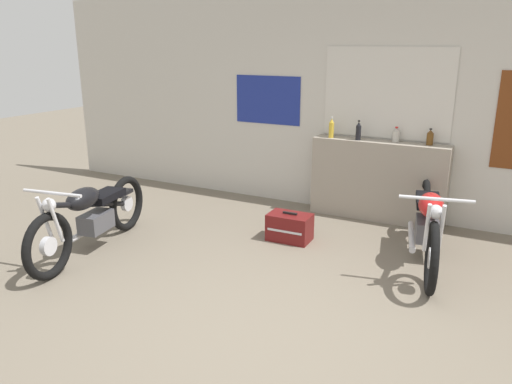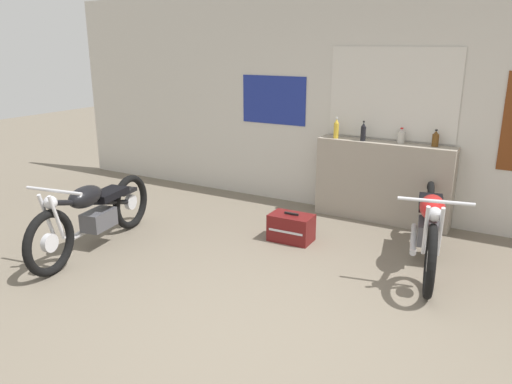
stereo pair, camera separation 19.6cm
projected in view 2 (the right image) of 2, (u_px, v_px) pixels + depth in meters
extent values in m
plane|color=#706656|center=(256.00, 332.00, 3.89)|extent=(24.00, 24.00, 0.00)
cube|color=beige|center=(384.00, 107.00, 6.12)|extent=(10.00, 0.06, 2.80)
cube|color=silver|center=(392.00, 94.00, 6.00)|extent=(1.50, 0.01, 1.03)
cube|color=beige|center=(392.00, 94.00, 5.99)|extent=(1.56, 0.01, 1.09)
cube|color=navy|center=(274.00, 100.00, 6.81)|extent=(0.96, 0.01, 0.65)
cube|color=gray|center=(383.00, 182.00, 6.18)|extent=(1.67, 0.28, 1.00)
cylinder|color=gold|center=(336.00, 131.00, 6.27)|extent=(0.06, 0.06, 0.19)
cone|color=gold|center=(337.00, 121.00, 6.23)|extent=(0.05, 0.05, 0.05)
cylinder|color=silver|center=(337.00, 118.00, 6.22)|extent=(0.03, 0.03, 0.02)
cylinder|color=black|center=(363.00, 134.00, 6.10)|extent=(0.06, 0.06, 0.18)
cone|color=black|center=(364.00, 124.00, 6.07)|extent=(0.05, 0.05, 0.05)
cylinder|color=black|center=(364.00, 122.00, 6.06)|extent=(0.03, 0.03, 0.02)
cylinder|color=#B7B2A8|center=(401.00, 137.00, 5.98)|extent=(0.09, 0.09, 0.13)
cone|color=#B7B2A8|center=(402.00, 130.00, 5.96)|extent=(0.07, 0.07, 0.04)
cylinder|color=red|center=(402.00, 128.00, 5.95)|extent=(0.03, 0.03, 0.01)
cylinder|color=#5B3814|center=(435.00, 140.00, 5.78)|extent=(0.08, 0.08, 0.14)
cone|color=#5B3814|center=(436.00, 133.00, 5.75)|extent=(0.07, 0.07, 0.04)
cylinder|color=black|center=(436.00, 130.00, 5.74)|extent=(0.03, 0.03, 0.02)
torus|color=black|center=(430.00, 261.00, 4.34)|extent=(0.21, 0.67, 0.67)
cylinder|color=silver|center=(430.00, 261.00, 4.34)|extent=(0.09, 0.20, 0.19)
torus|color=black|center=(428.00, 210.00, 5.66)|extent=(0.21, 0.67, 0.67)
cylinder|color=silver|center=(428.00, 210.00, 5.66)|extent=(0.09, 0.20, 0.19)
cube|color=#4C4C51|center=(429.00, 231.00, 5.07)|extent=(0.30, 0.44, 0.21)
cylinder|color=#B21919|center=(431.00, 212.00, 5.01)|extent=(0.33, 1.30, 0.43)
ellipsoid|color=#B21919|center=(432.00, 207.00, 4.81)|extent=(0.34, 0.53, 0.22)
cube|color=black|center=(431.00, 203.00, 5.20)|extent=(0.34, 0.53, 0.08)
cube|color=#B21919|center=(430.00, 199.00, 5.53)|extent=(0.20, 0.31, 0.04)
cylinder|color=silver|center=(440.00, 232.00, 4.32)|extent=(0.07, 0.18, 0.50)
cylinder|color=silver|center=(426.00, 231.00, 4.35)|extent=(0.07, 0.18, 0.50)
cylinder|color=silver|center=(436.00, 201.00, 4.33)|extent=(0.63, 0.16, 0.03)
sphere|color=silver|center=(435.00, 214.00, 4.30)|extent=(0.13, 0.13, 0.13)
cylinder|color=silver|center=(414.00, 239.00, 5.24)|extent=(0.23, 0.79, 0.06)
torus|color=black|center=(50.00, 243.00, 4.76)|extent=(0.19, 0.66, 0.65)
cylinder|color=silver|center=(50.00, 243.00, 4.76)|extent=(0.09, 0.19, 0.18)
torus|color=black|center=(131.00, 202.00, 5.98)|extent=(0.19, 0.66, 0.65)
cylinder|color=silver|center=(131.00, 202.00, 5.98)|extent=(0.09, 0.19, 0.18)
cube|color=#4C4C51|center=(99.00, 219.00, 5.43)|extent=(0.28, 0.41, 0.20)
cylinder|color=black|center=(97.00, 202.00, 5.38)|extent=(0.26, 1.23, 0.42)
ellipsoid|color=black|center=(85.00, 197.00, 5.19)|extent=(0.31, 0.50, 0.22)
cube|color=black|center=(108.00, 194.00, 5.55)|extent=(0.31, 0.50, 0.08)
cube|color=black|center=(126.00, 191.00, 5.86)|extent=(0.18, 0.29, 0.04)
cylinder|color=silver|center=(57.00, 218.00, 4.73)|extent=(0.06, 0.17, 0.47)
cylinder|color=silver|center=(47.00, 216.00, 4.77)|extent=(0.06, 0.17, 0.47)
cylinder|color=silver|center=(54.00, 191.00, 4.74)|extent=(0.64, 0.14, 0.03)
sphere|color=silver|center=(50.00, 202.00, 4.72)|extent=(0.13, 0.13, 0.13)
cylinder|color=silver|center=(95.00, 226.00, 5.60)|extent=(0.19, 0.75, 0.06)
cube|color=maroon|center=(291.00, 228.00, 5.63)|extent=(0.49, 0.31, 0.31)
cube|color=silver|center=(285.00, 232.00, 5.50)|extent=(0.41, 0.02, 0.02)
cube|color=black|center=(292.00, 214.00, 5.58)|extent=(0.17, 0.03, 0.02)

